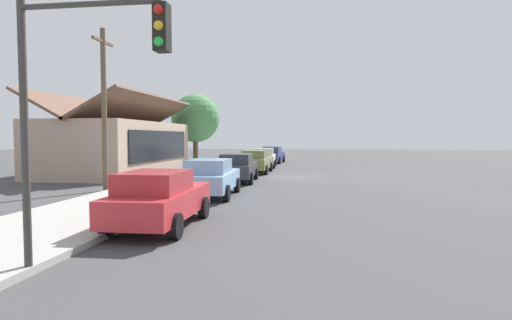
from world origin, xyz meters
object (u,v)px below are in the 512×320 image
Objects in this scene: car_charcoal at (238,167)px; fire_hydrant_red at (242,163)px; traffic_light_main at (78,81)px; utility_pole_wooden at (104,106)px; car_cherry at (159,198)px; car_navy at (273,155)px; car_skyblue at (211,177)px; shade_tree at (195,118)px; car_ivory at (264,157)px; car_olive at (256,161)px.

fire_hydrant_red is (9.20, 1.39, -0.32)m from car_charcoal.
utility_pole_wooden is (11.45, 5.66, 0.44)m from traffic_light_main.
car_cherry is 0.96× the size of car_navy.
car_charcoal is 0.91× the size of traffic_light_main.
car_skyblue is 15.14m from fire_hydrant_red.
car_ivory is at bearing -102.61° from shade_tree.
shade_tree is (6.94, 6.41, 3.33)m from car_olive.
utility_pole_wooden is at bearing 75.05° from car_skyblue.
traffic_light_main is (-16.15, -0.27, 2.68)m from car_charcoal.
car_skyblue and car_navy have the same top height.
car_navy is at bearing -55.23° from shade_tree.
car_navy is 8.24m from fire_hydrant_red.
car_olive is 22.24m from traffic_light_main.
car_cherry is 0.98× the size of car_skyblue.
traffic_light_main is 0.69× the size of utility_pole_wooden.
car_olive is (5.93, -0.16, -0.00)m from car_charcoal.
utility_pole_wooden is (-10.62, 5.55, 3.11)m from car_olive.
car_cherry and car_skyblue have the same top height.
fire_hydrant_red is at bearing -16.06° from utility_pole_wooden.
traffic_light_main is at bearing 178.01° from car_charcoal.
car_cherry is at bearing -176.03° from fire_hydrant_red.
car_skyblue and car_charcoal have the same top height.
car_cherry is 9.61m from utility_pole_wooden.
car_ivory is 27.74m from traffic_light_main.
fire_hydrant_red is at bearing -127.06° from shade_tree.
fire_hydrant_red is (3.27, 1.55, -0.32)m from car_olive.
car_skyblue is 0.73× the size of shade_tree.
fire_hydrant_red is (-8.09, 1.51, -0.32)m from car_navy.
fire_hydrant_red is at bearing 25.52° from car_olive.
car_skyblue is at bearing -0.25° from car_cherry.
traffic_light_main reaches higher than car_olive.
car_navy is 0.90× the size of traffic_light_main.
car_navy is (23.17, -0.15, -0.00)m from car_skyblue.
car_charcoal reaches higher than fire_hydrant_red.
traffic_light_main is at bearing -176.35° from car_navy.
car_ivory is 0.64× the size of utility_pole_wooden.
utility_pole_wooden is 14.86m from fire_hydrant_red.
shade_tree is (-4.42, 6.37, 3.33)m from car_navy.
car_navy is at bearing 0.34° from car_olive.
car_skyblue is 0.98× the size of car_olive.
car_skyblue is at bearing -176.99° from car_navy.
car_navy is 6.61× the size of fire_hydrant_red.
traffic_light_main is at bearing 179.11° from car_skyblue.
car_charcoal is at bearing 0.96° from traffic_light_main.
car_ivory is 2.70m from fire_hydrant_red.
shade_tree is at bearing 13.01° from car_cherry.
car_skyblue is 0.89× the size of traffic_light_main.
car_olive is at bearing -1.56° from car_cherry.
car_charcoal is 5.93m from car_olive.
car_cherry is 0.87× the size of traffic_light_main.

